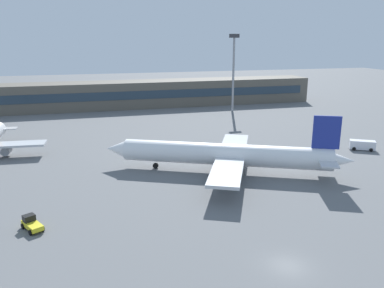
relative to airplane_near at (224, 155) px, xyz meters
name	(u,v)px	position (x,y,z in m)	size (l,w,h in m)	color
ground_plane	(190,158)	(-3.61, 9.75, -3.37)	(400.00, 400.00, 0.00)	slate
terminal_building	(143,94)	(-3.61, 73.70, 1.13)	(123.37, 12.13, 9.00)	#5B564C
airplane_near	(224,155)	(0.00, 0.00, 0.00)	(41.64, 30.07, 11.04)	white
baggage_tug_yellow	(32,223)	(-31.03, -14.07, -2.57)	(3.08, 3.88, 1.75)	yellow
service_van_white	(362,145)	(34.18, 5.81, -2.26)	(5.48, 4.42, 2.08)	white
floodlight_tower_west	(233,67)	(23.49, 56.33, 11.03)	(3.20, 0.80, 24.80)	gray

